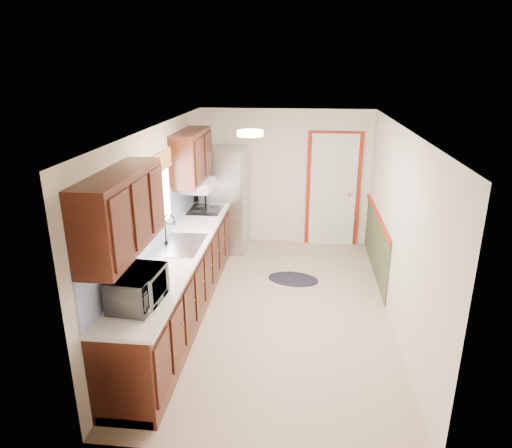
# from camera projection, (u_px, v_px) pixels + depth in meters

# --- Properties ---
(room_shell) EXTENTS (3.20, 5.20, 2.52)m
(room_shell) POSITION_uv_depth(u_px,v_px,m) (276.00, 224.00, 5.75)
(room_shell) COLOR tan
(room_shell) RESTS_ON ground
(kitchen_run) EXTENTS (0.63, 4.00, 2.20)m
(kitchen_run) POSITION_uv_depth(u_px,v_px,m) (176.00, 257.00, 5.73)
(kitchen_run) COLOR #39150D
(kitchen_run) RESTS_ON ground
(back_wall_trim) EXTENTS (1.12, 2.30, 2.08)m
(back_wall_trim) POSITION_uv_depth(u_px,v_px,m) (342.00, 201.00, 7.83)
(back_wall_trim) COLOR maroon
(back_wall_trim) RESTS_ON ground
(ceiling_fixture) EXTENTS (0.30, 0.30, 0.06)m
(ceiling_fixture) POSITION_uv_depth(u_px,v_px,m) (250.00, 133.00, 5.21)
(ceiling_fixture) COLOR #FFD88C
(ceiling_fixture) RESTS_ON room_shell
(microwave) EXTENTS (0.37, 0.62, 0.40)m
(microwave) POSITION_uv_depth(u_px,v_px,m) (137.00, 285.00, 4.29)
(microwave) COLOR white
(microwave) RESTS_ON kitchen_run
(refrigerator) EXTENTS (0.75, 0.75, 1.79)m
(refrigerator) POSITION_uv_depth(u_px,v_px,m) (225.00, 200.00, 7.88)
(refrigerator) COLOR #B7B7BC
(refrigerator) RESTS_ON ground
(rug) EXTENTS (0.84, 0.62, 0.01)m
(rug) POSITION_uv_depth(u_px,v_px,m) (293.00, 279.00, 6.96)
(rug) COLOR black
(rug) RESTS_ON ground
(cooktop) EXTENTS (0.49, 0.59, 0.02)m
(cooktop) POSITION_uv_depth(u_px,v_px,m) (206.00, 209.00, 7.17)
(cooktop) COLOR black
(cooktop) RESTS_ON kitchen_run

